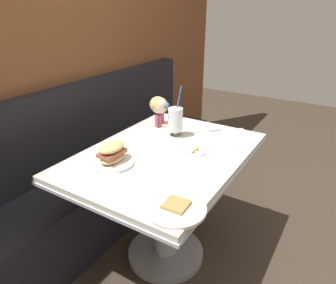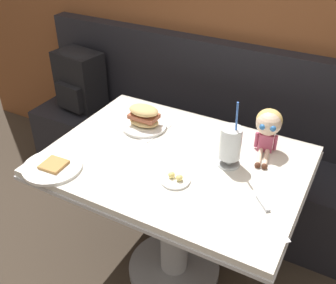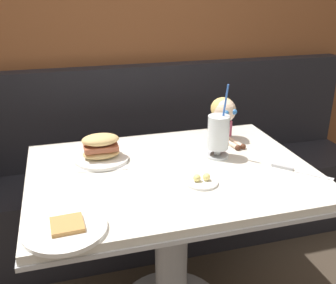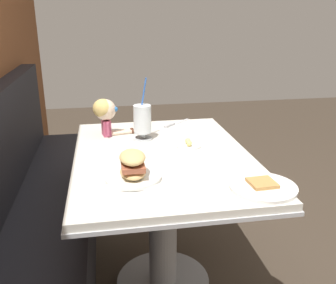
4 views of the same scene
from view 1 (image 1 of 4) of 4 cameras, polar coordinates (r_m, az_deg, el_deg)
ground_plane at (r=2.07m, az=4.10°, el=-21.78°), size 8.00×8.00×0.00m
wood_panel_wall at (r=2.15m, az=-21.34°, el=14.91°), size 4.40×0.08×2.40m
booth_bench at (r=2.26m, az=-14.17°, el=-7.53°), size 2.60×0.48×1.00m
diner_table at (r=1.80m, az=-0.49°, el=-7.52°), size 1.11×0.81×0.74m
toast_plate at (r=1.26m, az=1.36°, el=-12.05°), size 0.25×0.25×0.03m
milkshake_glass at (r=1.87m, az=1.37°, el=3.87°), size 0.10×0.10×0.31m
sandwich_plate at (r=1.59m, az=-10.22°, el=-2.49°), size 0.22×0.22×0.12m
butter_saucer at (r=1.70m, az=4.86°, el=-1.77°), size 0.12×0.12×0.04m
butter_knife at (r=2.01m, az=9.56°, el=2.17°), size 0.18×0.18×0.01m
seated_doll at (r=2.03m, az=-1.58°, el=6.43°), size 0.13×0.23×0.20m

